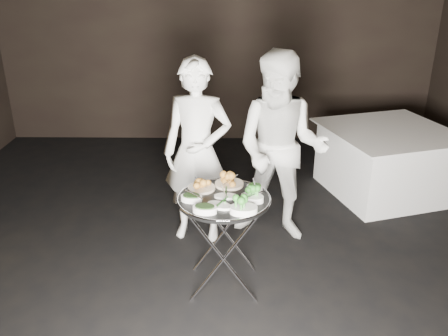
{
  "coord_description": "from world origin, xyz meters",
  "views": [
    {
      "loc": [
        0.19,
        -3.13,
        2.34
      ],
      "look_at": [
        0.14,
        0.13,
        0.95
      ],
      "focal_mm": 38.0,
      "sensor_mm": 36.0,
      "label": 1
    }
  ],
  "objects_px": {
    "tray_stand": "(224,239)",
    "dining_table": "(386,161)",
    "waiter_right": "(281,149)",
    "serving_tray": "(224,199)",
    "waiter_left": "(197,153)"
  },
  "relations": [
    {
      "from": "tray_stand",
      "to": "waiter_left",
      "type": "distance_m",
      "value": 0.9
    },
    {
      "from": "tray_stand",
      "to": "dining_table",
      "type": "distance_m",
      "value": 2.47
    },
    {
      "from": "dining_table",
      "to": "tray_stand",
      "type": "bearing_deg",
      "value": -135.61
    },
    {
      "from": "serving_tray",
      "to": "waiter_left",
      "type": "relative_size",
      "value": 0.42
    },
    {
      "from": "tray_stand",
      "to": "dining_table",
      "type": "relative_size",
      "value": 0.59
    },
    {
      "from": "waiter_left",
      "to": "tray_stand",
      "type": "bearing_deg",
      "value": -63.17
    },
    {
      "from": "waiter_left",
      "to": "dining_table",
      "type": "relative_size",
      "value": 1.3
    },
    {
      "from": "serving_tray",
      "to": "tray_stand",
      "type": "bearing_deg",
      "value": 0.0
    },
    {
      "from": "tray_stand",
      "to": "dining_table",
      "type": "xyz_separation_m",
      "value": [
        1.76,
        1.73,
        -0.06
      ]
    },
    {
      "from": "tray_stand",
      "to": "serving_tray",
      "type": "height_order",
      "value": "serving_tray"
    },
    {
      "from": "dining_table",
      "to": "waiter_left",
      "type": "bearing_deg",
      "value": -154.4
    },
    {
      "from": "tray_stand",
      "to": "dining_table",
      "type": "bearing_deg",
      "value": 44.39
    },
    {
      "from": "tray_stand",
      "to": "waiter_right",
      "type": "bearing_deg",
      "value": 58.06
    },
    {
      "from": "waiter_right",
      "to": "dining_table",
      "type": "relative_size",
      "value": 1.34
    },
    {
      "from": "waiter_right",
      "to": "dining_table",
      "type": "height_order",
      "value": "waiter_right"
    }
  ]
}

